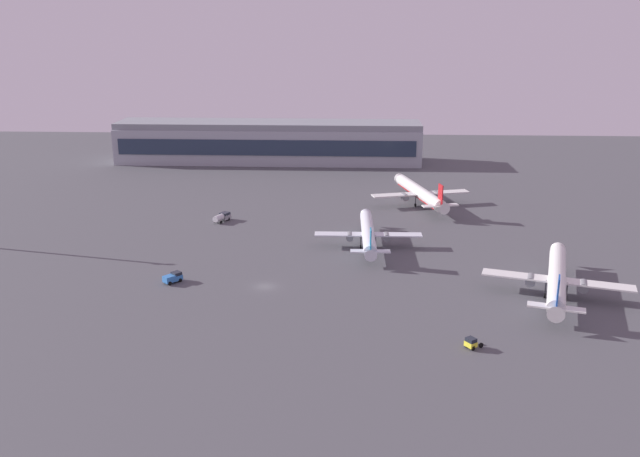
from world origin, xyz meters
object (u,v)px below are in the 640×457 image
object	(u,v)px
airplane_taxiway_distant	(557,279)
airplane_near_gate	(368,234)
pushback_tug	(471,343)
baggage_tractor	(173,278)
airplane_mid_apron	(420,193)
fuel_truck	(222,217)

from	to	relation	value
airplane_taxiway_distant	airplane_near_gate	distance (m)	49.46
pushback_tug	baggage_tractor	xyz separation A→B (m)	(-60.57, 28.46, 0.11)
airplane_mid_apron	fuel_truck	xyz separation A→B (m)	(-58.69, -21.08, -2.55)
pushback_tug	fuel_truck	size ratio (longest dim) A/B	0.54
airplane_near_gate	fuel_truck	size ratio (longest dim) A/B	5.33
airplane_taxiway_distant	airplane_mid_apron	distance (m)	75.48
pushback_tug	fuel_truck	world-z (taller)	fuel_truck
fuel_truck	baggage_tractor	world-z (taller)	fuel_truck
airplane_taxiway_distant	airplane_near_gate	bearing A→B (deg)	158.08
airplane_mid_apron	fuel_truck	size ratio (longest dim) A/B	6.02
baggage_tractor	airplane_taxiway_distant	bearing A→B (deg)	39.22
airplane_taxiway_distant	pushback_tug	bearing A→B (deg)	-114.60
airplane_near_gate	pushback_tug	size ratio (longest dim) A/B	9.93
airplane_taxiway_distant	baggage_tractor	xyz separation A→B (m)	(-82.24, 3.65, -2.63)
airplane_taxiway_distant	pushback_tug	world-z (taller)	airplane_taxiway_distant
pushback_tug	airplane_taxiway_distant	bearing A→B (deg)	-77.05
fuel_truck	baggage_tractor	size ratio (longest dim) A/B	1.50
airplane_near_gate	fuel_truck	world-z (taller)	airplane_near_gate
airplane_mid_apron	pushback_tug	size ratio (longest dim) A/B	11.21
baggage_tractor	airplane_mid_apron	bearing A→B (deg)	90.30
airplane_near_gate	airplane_taxiway_distant	bearing A→B (deg)	-39.36
pushback_tug	baggage_tractor	world-z (taller)	baggage_tractor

